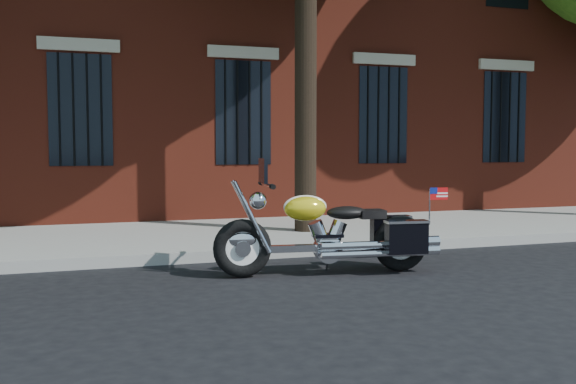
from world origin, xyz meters
name	(u,v)px	position (x,y,z in m)	size (l,w,h in m)	color
ground	(348,274)	(0.00, 0.00, 0.00)	(120.00, 120.00, 0.00)	black
curb	(309,251)	(0.00, 1.38, 0.07)	(40.00, 0.16, 0.15)	gray
sidewalk	(270,234)	(0.00, 3.26, 0.07)	(40.00, 3.60, 0.15)	gray
motorcycle	(335,235)	(-0.15, 0.05, 0.47)	(2.73, 0.97, 1.40)	black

